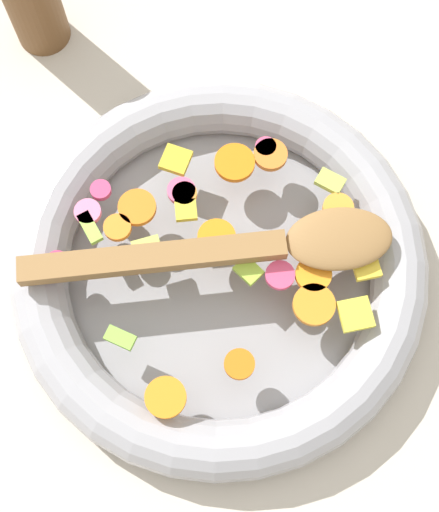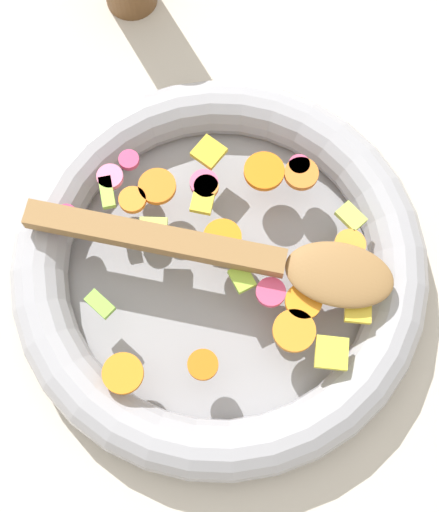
% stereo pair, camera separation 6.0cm
% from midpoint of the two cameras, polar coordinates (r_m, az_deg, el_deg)
% --- Properties ---
extents(ground_plane, '(4.00, 4.00, 0.00)m').
position_cam_midpoint_polar(ground_plane, '(0.65, 2.62, -1.81)').
color(ground_plane, beige).
extents(skillet, '(0.37, 0.37, 0.05)m').
position_cam_midpoint_polar(skillet, '(0.63, 2.71, -1.22)').
color(skillet, gray).
rests_on(skillet, ground_plane).
extents(chopped_vegetables, '(0.28, 0.27, 0.01)m').
position_cam_midpoint_polar(chopped_vegetables, '(0.60, 4.73, 0.25)').
color(chopped_vegetables, orange).
rests_on(chopped_vegetables, skillet).
extents(wooden_spoon, '(0.31, 0.14, 0.01)m').
position_cam_midpoint_polar(wooden_spoon, '(0.59, 5.16, -0.47)').
color(wooden_spoon, olive).
rests_on(wooden_spoon, chopped_vegetables).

